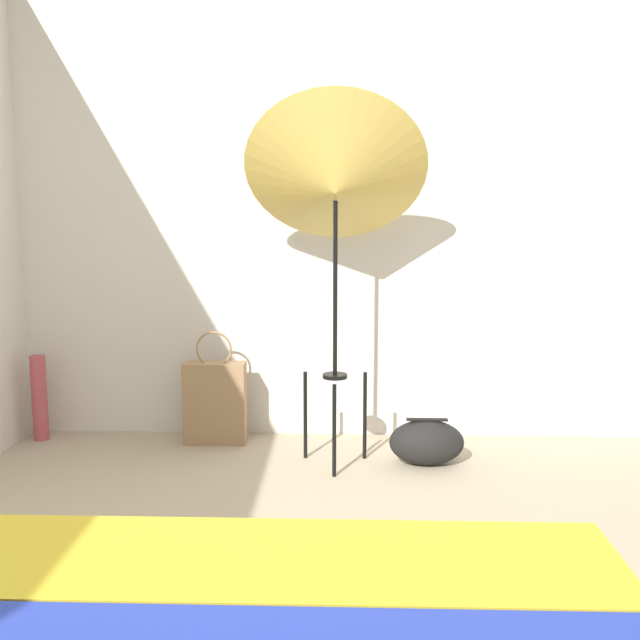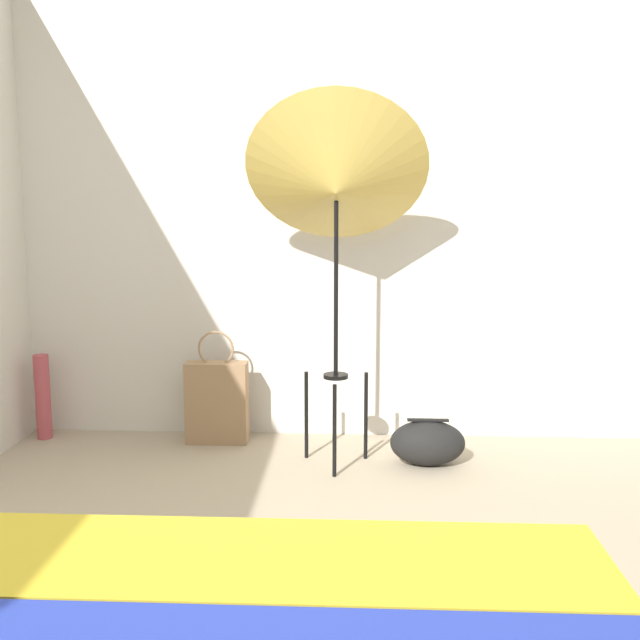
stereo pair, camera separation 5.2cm
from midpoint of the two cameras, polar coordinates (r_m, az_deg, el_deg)
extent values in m
cube|color=silver|center=(4.21, -1.61, 8.63)|extent=(8.00, 0.05, 2.60)
cube|color=gold|center=(1.89, -5.83, -17.87)|extent=(1.79, 0.43, 0.04)
cylinder|color=black|center=(3.65, 1.53, -8.44)|extent=(0.02, 0.02, 0.46)
cylinder|color=black|center=(3.92, -0.66, -7.25)|extent=(0.02, 0.02, 0.46)
cylinder|color=black|center=(3.91, 3.90, -7.29)|extent=(0.02, 0.02, 0.46)
cylinder|color=black|center=(3.77, 1.60, -4.29)|extent=(0.12, 0.12, 0.02)
cylinder|color=black|center=(3.69, 1.63, 3.04)|extent=(0.02, 0.02, 0.97)
cone|color=#D1B251|center=(3.67, 1.67, 10.57)|extent=(0.91, 0.73, 0.82)
cube|color=#9E7A56|center=(4.20, -7.50, -6.26)|extent=(0.34, 0.13, 0.45)
torus|color=#9E7A56|center=(4.13, -7.59, -2.20)|extent=(0.20, 0.01, 0.20)
ellipsoid|color=black|center=(3.89, 8.58, -9.24)|extent=(0.38, 0.23, 0.23)
cube|color=black|center=(3.85, 8.62, -7.55)|extent=(0.21, 0.04, 0.01)
cylinder|color=#BC4C56|center=(4.50, -20.06, -5.52)|extent=(0.08, 0.08, 0.48)
camera|label=1|loc=(0.03, -89.57, 0.07)|focal=42.00mm
camera|label=2|loc=(0.03, 90.43, -0.07)|focal=42.00mm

